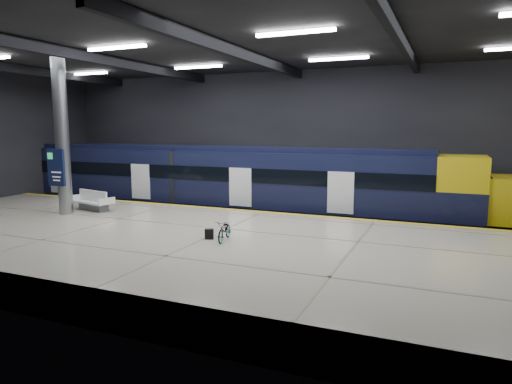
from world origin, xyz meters
The scene contains 10 objects.
ground centered at (0.00, 0.00, 0.00)m, with size 30.00×30.00×0.00m, color black.
room_shell centered at (0.00, 0.00, 5.72)m, with size 30.10×16.10×8.05m.
platform centered at (0.00, -2.50, 0.55)m, with size 30.00×11.00×1.10m, color beige.
safety_strip centered at (0.00, 2.75, 1.11)m, with size 30.00×0.40×0.01m, color gold.
rails centered at (0.00, 5.50, 0.08)m, with size 30.00×1.52×0.16m.
train centered at (-2.96, 5.50, 2.06)m, with size 29.40×2.84×3.79m.
bench centered at (-7.47, 0.13, 1.43)m, with size 2.25×1.33×0.93m.
bicycle centered at (0.79, -2.65, 1.46)m, with size 0.48×1.37×0.72m, color #99999E.
pannier_bag centered at (0.19, -2.65, 1.28)m, with size 0.30×0.18×0.35m, color black.
info_column centered at (-8.00, -1.03, 4.46)m, with size 0.90×0.78×6.90m.
Camera 1 is at (7.69, -16.17, 4.92)m, focal length 32.00 mm.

